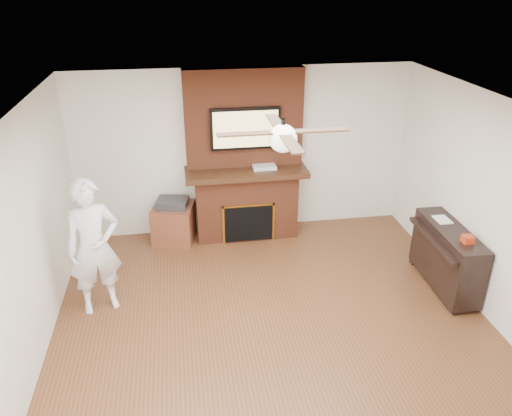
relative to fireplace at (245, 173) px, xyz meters
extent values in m
cube|color=#4F2C17|center=(0.00, -2.55, -1.09)|extent=(5.36, 5.86, 0.18)
cube|color=white|center=(0.00, -2.55, 1.59)|extent=(5.36, 5.86, 0.18)
cube|color=silver|center=(0.00, 0.29, 0.25)|extent=(5.36, 0.18, 2.50)
cube|color=silver|center=(-2.59, -2.55, 0.25)|extent=(0.18, 5.86, 2.50)
cube|color=brown|center=(0.00, -0.05, -0.50)|extent=(1.50, 0.50, 1.00)
cube|color=black|center=(0.00, -0.08, 0.04)|extent=(1.78, 0.64, 0.08)
cube|color=brown|center=(0.00, 0.10, 0.79)|extent=(1.70, 0.20, 1.42)
cube|color=black|center=(0.00, -0.30, -0.69)|extent=(0.70, 0.06, 0.55)
cube|color=#BF8C2D|center=(0.00, -0.31, -0.40)|extent=(0.78, 0.02, 0.03)
cube|color=#BF8C2D|center=(-0.38, -0.31, -0.69)|extent=(0.03, 0.02, 0.61)
cube|color=#BF8C2D|center=(0.38, -0.31, -0.69)|extent=(0.03, 0.02, 0.61)
cube|color=black|center=(0.00, -0.04, 0.68)|extent=(1.00, 0.07, 0.60)
cube|color=#DEC975|center=(0.00, -0.08, 0.68)|extent=(0.92, 0.01, 0.52)
cylinder|color=black|center=(0.00, -2.55, 1.43)|extent=(0.04, 0.04, 0.14)
sphere|color=white|center=(0.00, -2.55, 1.32)|extent=(0.26, 0.26, 0.26)
cube|color=black|center=(0.33, -2.55, 1.38)|extent=(0.55, 0.11, 0.01)
cube|color=black|center=(0.00, -2.22, 1.38)|extent=(0.11, 0.55, 0.01)
cube|color=black|center=(-0.33, -2.55, 1.38)|extent=(0.55, 0.11, 0.01)
cube|color=black|center=(0.00, -2.88, 1.38)|extent=(0.11, 0.55, 0.01)
imported|color=silver|center=(-1.99, -1.62, -0.16)|extent=(0.70, 0.57, 1.66)
cube|color=brown|center=(-1.10, -0.07, -0.72)|extent=(0.68, 0.68, 0.56)
cube|color=#2B2B2D|center=(-1.10, -0.07, -0.38)|extent=(0.51, 0.44, 0.11)
cube|color=black|center=(2.30, -1.86, -0.56)|extent=(0.41, 1.28, 0.78)
cube|color=black|center=(2.17, -2.42, -0.65)|extent=(0.06, 0.10, 0.68)
cube|color=black|center=(2.17, -1.29, -0.65)|extent=(0.06, 0.10, 0.68)
cube|color=black|center=(2.09, -1.86, -0.29)|extent=(0.17, 1.18, 0.05)
cube|color=silver|center=(2.30, -1.61, -0.16)|extent=(0.18, 0.24, 0.01)
cube|color=#AB2F15|center=(2.30, -2.20, -0.12)|extent=(0.12, 0.12, 0.09)
cube|color=silver|center=(0.27, -0.10, 0.11)|extent=(0.34, 0.20, 0.05)
cylinder|color=#D75119|center=(-0.21, -0.18, -0.94)|extent=(0.08, 0.08, 0.11)
cylinder|color=#3A9143|center=(0.07, -0.22, -0.95)|extent=(0.07, 0.07, 0.09)
cylinder|color=#FFF6CA|center=(0.03, -0.16, -0.93)|extent=(0.08, 0.08, 0.13)
cylinder|color=#325F98|center=(0.29, -0.18, -0.95)|extent=(0.06, 0.06, 0.09)
camera|label=1|loc=(-0.93, -6.82, 2.71)|focal=35.00mm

